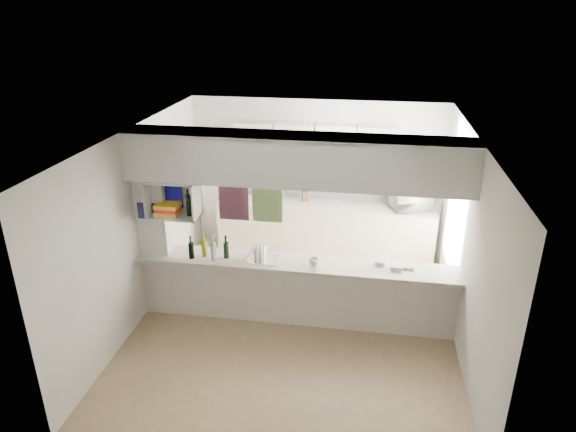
% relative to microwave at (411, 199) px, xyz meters
% --- Properties ---
extents(floor, '(4.80, 4.80, 0.00)m').
position_rel_microwave_xyz_m(floor, '(-1.58, -2.14, -1.09)').
color(floor, '#927854').
rests_on(floor, ground).
extents(ceiling, '(4.80, 4.80, 0.00)m').
position_rel_microwave_xyz_m(ceiling, '(-1.58, -2.14, 1.51)').
color(ceiling, white).
rests_on(ceiling, wall_back).
extents(wall_back, '(4.20, 0.00, 4.20)m').
position_rel_microwave_xyz_m(wall_back, '(-1.58, 0.26, 0.21)').
color(wall_back, silver).
rests_on(wall_back, floor).
extents(wall_left, '(0.00, 4.80, 4.80)m').
position_rel_microwave_xyz_m(wall_left, '(-3.68, -2.14, 0.21)').
color(wall_left, silver).
rests_on(wall_left, floor).
extents(wall_right, '(0.00, 4.80, 4.80)m').
position_rel_microwave_xyz_m(wall_right, '(0.52, -2.14, 0.21)').
color(wall_right, silver).
rests_on(wall_right, floor).
extents(servery_partition, '(4.20, 0.50, 2.60)m').
position_rel_microwave_xyz_m(servery_partition, '(-1.75, -2.14, 0.57)').
color(servery_partition, silver).
rests_on(servery_partition, floor).
extents(cubby_shelf, '(0.65, 0.35, 0.50)m').
position_rel_microwave_xyz_m(cubby_shelf, '(-3.14, -2.20, 0.62)').
color(cubby_shelf, white).
rests_on(cubby_shelf, bulkhead).
extents(kitchen_run, '(3.60, 0.63, 2.24)m').
position_rel_microwave_xyz_m(kitchen_run, '(-1.42, 0.00, -0.26)').
color(kitchen_run, beige).
rests_on(kitchen_run, floor).
extents(microwave, '(0.71, 0.59, 0.34)m').
position_rel_microwave_xyz_m(microwave, '(0.00, 0.00, 0.00)').
color(microwave, white).
rests_on(microwave, bench_top).
extents(bowl, '(0.26, 0.26, 0.06)m').
position_rel_microwave_xyz_m(bowl, '(-0.00, -0.04, 0.20)').
color(bowl, '#0F0C87').
rests_on(bowl, microwave).
extents(dish_rack, '(0.41, 0.30, 0.22)m').
position_rel_microwave_xyz_m(dish_rack, '(-2.00, -2.14, -0.08)').
color(dish_rack, silver).
rests_on(dish_rack, breakfast_bar).
extents(cup, '(0.16, 0.16, 0.09)m').
position_rel_microwave_xyz_m(cup, '(-1.33, -2.20, -0.11)').
color(cup, white).
rests_on(cup, dish_rack).
extents(wine_bottles, '(0.52, 0.15, 0.35)m').
position_rel_microwave_xyz_m(wine_bottles, '(-2.71, -2.20, -0.04)').
color(wine_bottles, black).
rests_on(wine_bottles, breakfast_bar).
extents(plastic_tubs, '(0.49, 0.22, 0.07)m').
position_rel_microwave_xyz_m(plastic_tubs, '(-0.40, -2.08, -0.14)').
color(plastic_tubs, silver).
rests_on(plastic_tubs, breakfast_bar).
extents(utensil_jar, '(0.11, 0.11, 0.15)m').
position_rel_microwave_xyz_m(utensil_jar, '(-2.27, 0.01, -0.09)').
color(utensil_jar, black).
rests_on(utensil_jar, bench_top).
extents(knife_block, '(0.11, 0.10, 0.18)m').
position_rel_microwave_xyz_m(knife_block, '(-1.74, 0.04, -0.08)').
color(knife_block, '#53351C').
rests_on(knife_block, bench_top).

